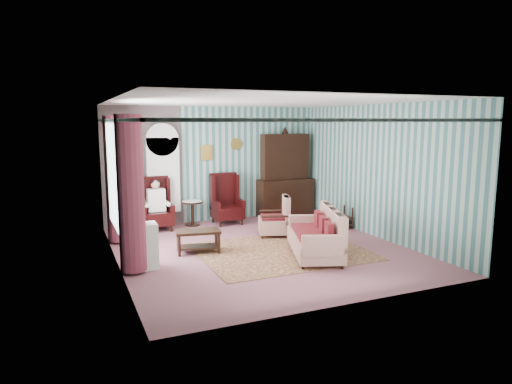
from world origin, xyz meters
name	(u,v)px	position (x,y,z in m)	size (l,w,h in m)	color
floor	(261,249)	(0.00, 0.00, 0.00)	(6.00, 6.00, 0.00)	#7E4953
room_shell	(228,149)	(-0.62, 0.18, 2.01)	(5.53, 6.02, 2.91)	#3B6C6A
bookcase	(163,180)	(-1.35, 2.84, 1.12)	(0.80, 0.28, 2.24)	white
dresser_hutch	(285,173)	(1.90, 2.72, 1.18)	(1.50, 0.56, 2.36)	black
wingback_left	(156,204)	(-1.60, 2.45, 0.62)	(0.76, 0.80, 1.25)	black
wingback_right	(227,199)	(0.15, 2.45, 0.62)	(0.76, 0.80, 1.25)	black
seated_woman	(156,205)	(-1.60, 2.45, 0.59)	(0.44, 0.40, 1.18)	white
round_side_table	(192,213)	(-0.70, 2.60, 0.30)	(0.50, 0.50, 0.60)	black
nest_table	(341,217)	(2.47, 0.90, 0.27)	(0.45, 0.38, 0.54)	black
plant_stand	(141,247)	(-2.40, -0.30, 0.40)	(0.55, 0.35, 0.80)	white
rug	(281,251)	(0.30, -0.30, 0.01)	(3.20, 2.60, 0.01)	#54241C
sofa	(315,230)	(0.75, -0.79, 0.50)	(1.84, 1.10, 1.01)	beige
floral_armchair	(274,214)	(0.70, 0.90, 0.49)	(0.73, 0.81, 0.99)	#B7B08E
coffee_table	(198,241)	(-1.22, 0.28, 0.22)	(0.85, 0.45, 0.44)	black
potted_plant_a	(137,215)	(-2.46, -0.44, 0.99)	(0.34, 0.30, 0.38)	#20571B
potted_plant_b	(140,210)	(-2.37, -0.17, 1.02)	(0.24, 0.19, 0.43)	#275A1C
potted_plant_c	(138,213)	(-2.42, -0.24, 0.97)	(0.20, 0.20, 0.35)	#1A4816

